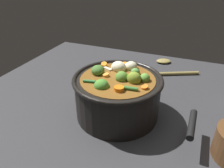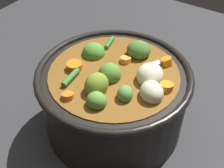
{
  "view_description": "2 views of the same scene",
  "coord_description": "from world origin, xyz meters",
  "views": [
    {
      "loc": [
        -0.53,
        -0.2,
        0.43
      ],
      "look_at": [
        -0.01,
        0.01,
        0.11
      ],
      "focal_mm": 35.17,
      "sensor_mm": 36.0,
      "label": 1
    },
    {
      "loc": [
        0.21,
        -0.32,
        0.45
      ],
      "look_at": [
        -0.0,
        -0.0,
        0.1
      ],
      "focal_mm": 47.83,
      "sensor_mm": 36.0,
      "label": 2
    }
  ],
  "objects": [
    {
      "name": "cooking_pot",
      "position": [
        0.0,
        -0.0,
        0.07
      ],
      "size": [
        0.27,
        0.27,
        0.16
      ],
      "color": "black",
      "rests_on": "ground_plane"
    },
    {
      "name": "ground_plane",
      "position": [
        0.0,
        0.0,
        0.0
      ],
      "size": [
        1.1,
        1.1,
        0.0
      ],
      "primitive_type": "plane",
      "color": "#2D2D30"
    }
  ]
}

